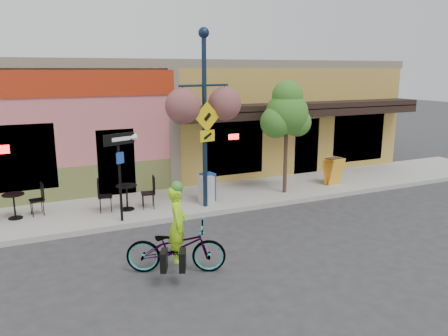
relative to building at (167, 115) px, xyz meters
name	(u,v)px	position (x,y,z in m)	size (l,w,h in m)	color
ground	(247,217)	(0.00, -7.50, -2.25)	(90.00, 90.00, 0.00)	#2D2D30
sidewalk	(219,197)	(0.00, -5.50, -2.17)	(24.00, 3.00, 0.15)	#9E9B93
curb	(238,209)	(0.00, -6.95, -2.17)	(24.00, 0.12, 0.15)	#A8A59E
building	(167,115)	(0.00, 0.00, 0.00)	(18.20, 8.20, 4.50)	#C76267
bicycle	(176,247)	(-2.95, -9.95, -1.71)	(0.72, 2.07, 1.09)	maroon
cyclist_rider	(178,235)	(-2.90, -9.95, -1.45)	(0.59, 0.38, 1.61)	#A8F219
lamp_post	(205,120)	(-0.86, -6.45, 0.48)	(1.65, 0.66, 5.17)	#112137
one_way_sign	(120,178)	(-3.41, -6.72, -0.90)	(0.92, 0.20, 2.40)	black
cafe_set_left	(14,203)	(-6.05, -5.32, -1.64)	(1.53, 0.76, 0.92)	black
cafe_set_right	(127,194)	(-3.07, -5.83, -1.61)	(1.62, 0.81, 0.97)	black
newspaper_box_blue	(208,187)	(-0.59, -6.00, -1.66)	(0.40, 0.35, 0.89)	navy
newspaper_box_grey	(206,190)	(-0.73, -6.19, -1.68)	(0.40, 0.36, 0.85)	#B0B0B0
street_tree	(286,137)	(2.12, -6.15, -0.23)	(1.46, 1.46, 3.73)	#3D7A26
sandwich_board	(337,172)	(4.26, -6.17, -1.61)	(0.58, 0.43, 0.97)	#F7AA27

